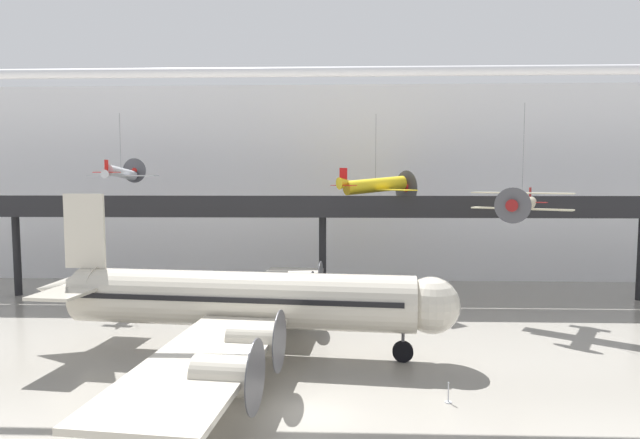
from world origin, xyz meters
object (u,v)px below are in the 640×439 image
suspended_plane_cream_biplane (522,203)px  suspended_plane_yellow_lowwing (375,186)px  airliner_silver_main (240,300)px  stanchion_barrier (448,396)px  suspended_plane_silver_racer (121,173)px

suspended_plane_cream_biplane → suspended_plane_yellow_lowwing: bearing=-88.0°
airliner_silver_main → stanchion_barrier: 14.17m
suspended_plane_yellow_lowwing → suspended_plane_cream_biplane: suspended_plane_yellow_lowwing is taller
suspended_plane_silver_racer → stanchion_barrier: suspended_plane_silver_racer is taller
suspended_plane_yellow_lowwing → stanchion_barrier: (2.02, -23.10, -10.56)m
suspended_plane_silver_racer → suspended_plane_cream_biplane: suspended_plane_silver_racer is taller
airliner_silver_main → suspended_plane_silver_racer: bearing=138.8°
suspended_plane_silver_racer → suspended_plane_yellow_lowwing: (24.17, 1.14, -1.20)m
suspended_plane_yellow_lowwing → suspended_plane_cream_biplane: size_ratio=0.98×
suspended_plane_yellow_lowwing → suspended_plane_cream_biplane: (11.37, -6.93, -1.34)m
suspended_plane_yellow_lowwing → airliner_silver_main: bearing=-150.9°
airliner_silver_main → stanchion_barrier: size_ratio=30.06×
suspended_plane_yellow_lowwing → stanchion_barrier: suspended_plane_yellow_lowwing is taller
airliner_silver_main → suspended_plane_silver_racer: 22.44m
airliner_silver_main → stanchion_barrier: (12.00, -6.78, -3.28)m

